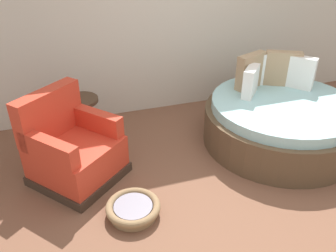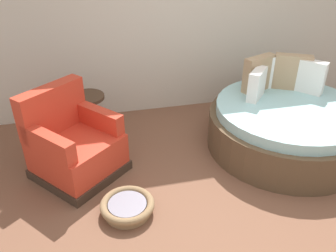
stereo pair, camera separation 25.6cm
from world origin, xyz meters
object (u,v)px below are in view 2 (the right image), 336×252
pet_basket (127,207)px  side_table (87,103)px  red_armchair (73,146)px  round_daybed (286,124)px

pet_basket → side_table: (-0.27, 1.56, 0.35)m
side_table → red_armchair: bearing=-102.6°
red_armchair → side_table: (0.18, 0.81, 0.10)m
round_daybed → side_table: bearing=159.3°
red_armchair → pet_basket: size_ratio=2.21×
red_armchair → pet_basket: 0.92m
round_daybed → pet_basket: 2.13m
round_daybed → pet_basket: (-1.99, -0.71, -0.22)m
round_daybed → red_armchair: 2.45m
red_armchair → pet_basket: bearing=-59.1°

